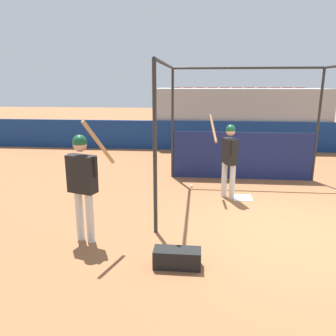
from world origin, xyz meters
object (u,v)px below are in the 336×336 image
(player_batter, at_px, (229,154))
(baseball, at_px, (192,186))
(player_waiting, at_px, (83,178))
(equipment_bag, at_px, (177,258))

(player_batter, relative_size, baseball, 25.92)
(player_waiting, xyz_separation_m, equipment_bag, (1.61, -0.67, -0.99))
(player_batter, xyz_separation_m, equipment_bag, (-0.97, -3.13, -0.91))
(player_batter, distance_m, equipment_bag, 3.40)
(baseball, bearing_deg, player_batter, -39.74)
(player_batter, bearing_deg, equipment_bag, 143.21)
(player_batter, bearing_deg, player_waiting, 114.00)
(equipment_bag, relative_size, baseball, 9.46)
(equipment_bag, xyz_separation_m, baseball, (0.11, 3.84, -0.10))
(equipment_bag, height_order, baseball, equipment_bag)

